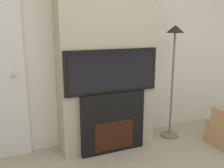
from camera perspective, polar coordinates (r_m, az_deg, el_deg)
name	(u,v)px	position (r m, az deg, el deg)	size (l,w,h in m)	color
wall_back	(100,42)	(3.30, -2.81, 9.66)	(6.00, 0.06, 2.70)	silver
chimney_breast	(106,43)	(3.10, -1.39, 9.44)	(1.21, 0.38, 2.70)	tan
fireplace	(112,122)	(3.14, 0.01, -8.72)	(0.82, 0.15, 0.76)	black
television	(112,71)	(2.96, 0.02, 2.95)	(1.17, 0.07, 0.52)	black
floor_lamp	(174,59)	(3.47, 13.91, 5.51)	(0.26, 0.26, 1.56)	#726651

